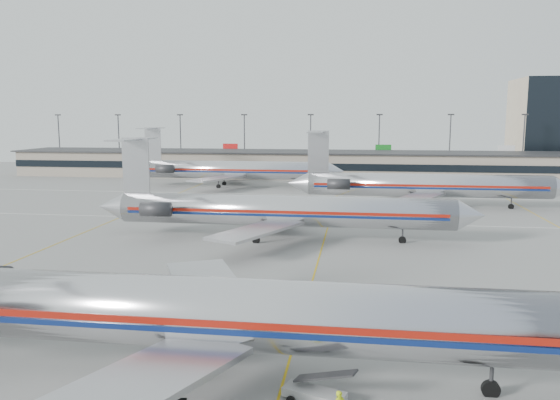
# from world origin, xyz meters

# --- Properties ---
(ground) EXTENTS (260.00, 260.00, 0.00)m
(ground) POSITION_xyz_m (0.00, 0.00, 0.00)
(ground) COLOR gray
(ground) RESTS_ON ground
(apron_markings) EXTENTS (160.00, 0.15, 0.02)m
(apron_markings) POSITION_xyz_m (0.00, 10.00, 0.01)
(apron_markings) COLOR silver
(apron_markings) RESTS_ON ground
(terminal) EXTENTS (162.00, 17.00, 6.25)m
(terminal) POSITION_xyz_m (0.00, 97.97, 3.16)
(terminal) COLOR gray
(terminal) RESTS_ON ground
(light_mast_row) EXTENTS (163.60, 0.40, 15.28)m
(light_mast_row) POSITION_xyz_m (0.00, 112.00, 8.58)
(light_mast_row) COLOR #38383D
(light_mast_row) RESTS_ON ground
(jet_foreground) EXTENTS (49.37, 29.07, 12.92)m
(jet_foreground) POSITION_xyz_m (-5.06, -6.42, 3.75)
(jet_foreground) COLOR silver
(jet_foreground) RESTS_ON ground
(jet_second_row) EXTENTS (45.63, 26.87, 11.94)m
(jet_second_row) POSITION_xyz_m (-5.66, 28.44, 3.47)
(jet_second_row) COLOR silver
(jet_second_row) RESTS_ON ground
(jet_third_row) EXTENTS (44.82, 27.57, 12.25)m
(jet_third_row) POSITION_xyz_m (13.80, 55.29, 3.56)
(jet_third_row) COLOR silver
(jet_third_row) RESTS_ON ground
(jet_back_row) EXTENTS (45.28, 27.85, 12.38)m
(jet_back_row) POSITION_xyz_m (-22.42, 76.28, 3.60)
(jet_back_row) COLOR silver
(jet_back_row) RESTS_ON ground
(belt_loader) EXTENTS (3.86, 2.14, 1.98)m
(belt_loader) POSITION_xyz_m (1.91, -8.25, 0.53)
(belt_loader) COLOR #999999
(belt_loader) RESTS_ON ground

